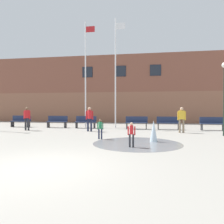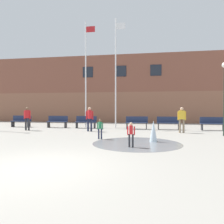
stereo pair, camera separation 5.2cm
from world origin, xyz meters
name	(u,v)px [view 1 (the left image)]	position (x,y,z in m)	size (l,w,h in m)	color
ground_plane	(38,168)	(0.00, 0.00, 0.00)	(100.00, 100.00, 0.00)	#9E998E
library_building	(124,91)	(0.00, 19.94, 3.50)	(36.00, 6.05, 7.01)	brown
splash_fountain	(146,137)	(2.72, 4.56, 0.25)	(3.87, 3.87, 0.98)	gray
park_bench_far_left	(21,121)	(-7.28, 10.76, 0.48)	(1.60, 0.44, 0.91)	#28282D
park_bench_left_of_flagpoles	(57,121)	(-4.17, 10.72, 0.48)	(1.60, 0.44, 0.91)	#28282D
park_bench_under_left_flagpole	(86,122)	(-1.86, 10.68, 0.48)	(1.60, 0.44, 0.91)	#28282D
park_bench_under_right_flagpole	(137,122)	(1.98, 10.66, 0.48)	(1.60, 0.44, 0.91)	#28282D
park_bench_near_trashcan	(168,123)	(4.22, 10.67, 0.48)	(1.60, 0.44, 0.91)	#28282D
park_bench_far_right	(212,123)	(7.14, 10.56, 0.48)	(1.60, 0.44, 0.91)	#28282D
adult_watching	(90,117)	(-0.97, 8.55, 0.93)	(0.50, 0.39, 1.59)	#1E233D
child_in_fountain	(100,127)	(0.49, 5.25, 0.58)	(0.31, 0.24, 0.99)	#1E233D
teen_by_trashcan	(27,117)	(-5.36, 8.44, 0.93)	(0.50, 0.37, 1.59)	#28282D
child_with_pink_shirt	(131,133)	(2.18, 3.29, 0.58)	(0.31, 0.23, 0.99)	#28282D
adult_near_bench	(182,118)	(4.86, 8.73, 0.93)	(0.50, 0.21, 1.59)	#89755B
flagpole_left	(86,71)	(-2.03, 11.31, 4.39)	(0.80, 0.10, 8.28)	silver
flagpole_right	(116,70)	(0.35, 11.31, 4.44)	(0.80, 0.10, 8.39)	silver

